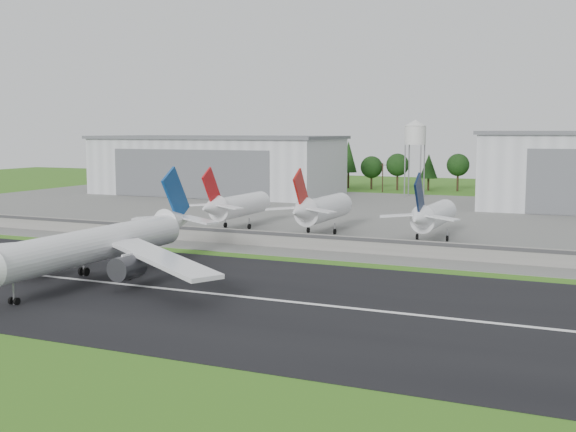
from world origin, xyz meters
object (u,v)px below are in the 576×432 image
at_px(main_airliner, 91,254).
at_px(parked_jet_red_a, 234,206).
at_px(parked_jet_navy, 431,216).
at_px(parked_jet_red_b, 319,209).

bearing_deg(main_airliner, parked_jet_red_a, -82.10).
xyz_separation_m(main_airliner, parked_jet_red_a, (-8.77, 66.99, 1.26)).
bearing_deg(main_airliner, parked_jet_navy, -121.68).
relative_size(main_airliner, parked_jet_navy, 1.89).
bearing_deg(parked_jet_red_a, parked_jet_red_b, 0.07).
xyz_separation_m(parked_jet_red_a, parked_jet_navy, (50.82, -0.02, -0.11)).
distance_m(main_airliner, parked_jet_navy, 79.09).
xyz_separation_m(main_airliner, parked_jet_navy, (42.06, 66.98, 1.15)).
bearing_deg(parked_jet_red_b, parked_jet_navy, -0.10).
bearing_deg(parked_jet_red_a, main_airliner, -82.55).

